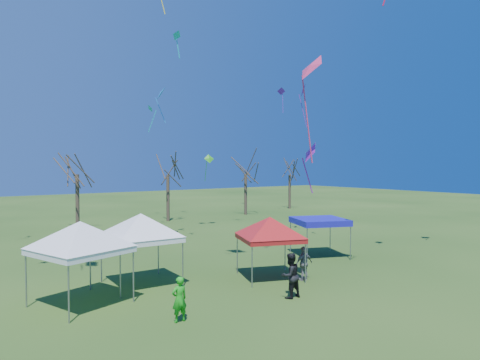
{
  "coord_description": "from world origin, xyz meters",
  "views": [
    {
      "loc": [
        -12.39,
        -13.56,
        5.43
      ],
      "look_at": [
        -0.49,
        3.0,
        4.71
      ],
      "focal_mm": 32.0,
      "sensor_mm": 36.0,
      "label": 1
    }
  ],
  "objects_px": {
    "tree_2": "(77,155)",
    "tent_white_west": "(80,227)",
    "tree_5": "(290,163)",
    "tent_blue": "(319,221)",
    "tree_3": "(168,158)",
    "tent_white_mid": "(141,218)",
    "tree_4": "(246,159)",
    "person_dark": "(290,275)",
    "person_green": "(179,299)",
    "person_grey": "(304,263)",
    "tent_red": "(270,221)"
  },
  "relations": [
    {
      "from": "tree_2",
      "to": "tree_3",
      "type": "bearing_deg",
      "value": -2.27
    },
    {
      "from": "tree_4",
      "to": "person_grey",
      "type": "relative_size",
      "value": 4.91
    },
    {
      "from": "tree_2",
      "to": "person_grey",
      "type": "bearing_deg",
      "value": -80.22
    },
    {
      "from": "tree_3",
      "to": "tent_white_mid",
      "type": "relative_size",
      "value": 1.86
    },
    {
      "from": "person_green",
      "to": "person_grey",
      "type": "bearing_deg",
      "value": -171.86
    },
    {
      "from": "tree_4",
      "to": "tent_blue",
      "type": "bearing_deg",
      "value": -114.74
    },
    {
      "from": "tent_white_mid",
      "to": "person_dark",
      "type": "relative_size",
      "value": 2.31
    },
    {
      "from": "tent_red",
      "to": "tent_blue",
      "type": "bearing_deg",
      "value": 20.97
    },
    {
      "from": "tree_2",
      "to": "tree_4",
      "type": "bearing_deg",
      "value": -1.22
    },
    {
      "from": "tree_2",
      "to": "tree_3",
      "type": "height_order",
      "value": "tree_2"
    },
    {
      "from": "person_grey",
      "to": "tree_5",
      "type": "bearing_deg",
      "value": -127.43
    },
    {
      "from": "tree_3",
      "to": "person_grey",
      "type": "bearing_deg",
      "value": -100.62
    },
    {
      "from": "tree_5",
      "to": "tent_blue",
      "type": "relative_size",
      "value": 2.0
    },
    {
      "from": "tree_2",
      "to": "person_grey",
      "type": "height_order",
      "value": "tree_2"
    },
    {
      "from": "person_dark",
      "to": "person_green",
      "type": "bearing_deg",
      "value": -3.54
    },
    {
      "from": "tent_red",
      "to": "tent_blue",
      "type": "xyz_separation_m",
      "value": [
        5.63,
        2.16,
        -0.69
      ]
    },
    {
      "from": "tent_white_west",
      "to": "tent_blue",
      "type": "relative_size",
      "value": 1.09
    },
    {
      "from": "tree_4",
      "to": "person_dark",
      "type": "xyz_separation_m",
      "value": [
        -15.99,
        -24.73,
        -5.14
      ]
    },
    {
      "from": "tent_blue",
      "to": "tent_white_mid",
      "type": "bearing_deg",
      "value": 177.91
    },
    {
      "from": "tent_white_west",
      "to": "tent_blue",
      "type": "height_order",
      "value": "tent_white_west"
    },
    {
      "from": "tree_2",
      "to": "tent_white_mid",
      "type": "xyz_separation_m",
      "value": [
        -2.45,
        -19.71,
        -3.27
      ]
    },
    {
      "from": "tent_white_mid",
      "to": "person_dark",
      "type": "bearing_deg",
      "value": -52.26
    },
    {
      "from": "tree_2",
      "to": "person_green",
      "type": "bearing_deg",
      "value": -97.34
    },
    {
      "from": "tent_red",
      "to": "person_grey",
      "type": "bearing_deg",
      "value": -49.75
    },
    {
      "from": "tent_white_west",
      "to": "tree_3",
      "type": "bearing_deg",
      "value": 56.14
    },
    {
      "from": "tree_2",
      "to": "tree_3",
      "type": "distance_m",
      "value": 8.41
    },
    {
      "from": "tree_4",
      "to": "tent_white_west",
      "type": "xyz_separation_m",
      "value": [
        -23.18,
        -20.61,
        -3.02
      ]
    },
    {
      "from": "tree_2",
      "to": "tent_white_west",
      "type": "relative_size",
      "value": 2.02
    },
    {
      "from": "tree_3",
      "to": "person_grey",
      "type": "relative_size",
      "value": 4.93
    },
    {
      "from": "tree_4",
      "to": "tent_red",
      "type": "xyz_separation_m",
      "value": [
        -14.72,
        -21.89,
        -3.3
      ]
    },
    {
      "from": "tent_white_west",
      "to": "person_green",
      "type": "distance_m",
      "value": 5.01
    },
    {
      "from": "tent_blue",
      "to": "person_grey",
      "type": "distance_m",
      "value": 5.84
    },
    {
      "from": "tree_4",
      "to": "person_grey",
      "type": "height_order",
      "value": "tree_4"
    },
    {
      "from": "tree_3",
      "to": "person_dark",
      "type": "distance_m",
      "value": 26.17
    },
    {
      "from": "tent_white_west",
      "to": "person_dark",
      "type": "relative_size",
      "value": 2.2
    },
    {
      "from": "person_dark",
      "to": "tree_5",
      "type": "bearing_deg",
      "value": -132.84
    },
    {
      "from": "tent_blue",
      "to": "person_green",
      "type": "relative_size",
      "value": 2.36
    },
    {
      "from": "tree_3",
      "to": "tent_red",
      "type": "bearing_deg",
      "value": -103.83
    },
    {
      "from": "tent_white_mid",
      "to": "tent_blue",
      "type": "distance_m",
      "value": 11.12
    },
    {
      "from": "tent_blue",
      "to": "person_green",
      "type": "height_order",
      "value": "tent_blue"
    },
    {
      "from": "person_dark",
      "to": "tree_3",
      "type": "bearing_deg",
      "value": -105.63
    },
    {
      "from": "tree_3",
      "to": "tree_5",
      "type": "bearing_deg",
      "value": 6.52
    },
    {
      "from": "person_grey",
      "to": "tree_3",
      "type": "bearing_deg",
      "value": -96.88
    },
    {
      "from": "tent_white_west",
      "to": "tent_white_mid",
      "type": "distance_m",
      "value": 3.27
    },
    {
      "from": "tent_red",
      "to": "person_dark",
      "type": "xyz_separation_m",
      "value": [
        -1.27,
        -2.83,
        -1.84
      ]
    },
    {
      "from": "tent_white_mid",
      "to": "tent_red",
      "type": "bearing_deg",
      "value": -25.18
    },
    {
      "from": "tent_blue",
      "to": "person_green",
      "type": "distance_m",
      "value": 12.8
    },
    {
      "from": "tree_3",
      "to": "person_dark",
      "type": "xyz_separation_m",
      "value": [
        -6.67,
        -24.77,
        -5.16
      ]
    },
    {
      "from": "tree_3",
      "to": "tent_blue",
      "type": "distance_m",
      "value": 20.18
    },
    {
      "from": "tree_5",
      "to": "person_green",
      "type": "distance_m",
      "value": 39.83
    }
  ]
}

